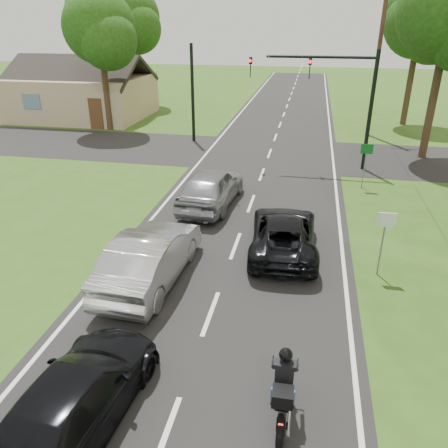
{
  "coord_description": "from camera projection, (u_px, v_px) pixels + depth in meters",
  "views": [
    {
      "loc": [
        2.24,
        -9.5,
        7.28
      ],
      "look_at": [
        -0.22,
        3.0,
        1.3
      ],
      "focal_mm": 35.0,
      "sensor_mm": 36.0,
      "label": 1
    }
  ],
  "objects": [
    {
      "name": "motorcycle_rider",
      "position": [
        283.0,
        392.0,
        8.54
      ],
      "size": [
        0.56,
        1.97,
        1.7
      ],
      "rotation": [
        0.0,
        0.0,
        0.02
      ],
      "color": "black",
      "rests_on": "ground"
    },
    {
      "name": "traffic_signal",
      "position": [
        335.0,
        88.0,
        22.01
      ],
      "size": [
        6.38,
        0.44,
        6.0
      ],
      "color": "black",
      "rests_on": "ground"
    },
    {
      "name": "tree_left_near",
      "position": [
        102.0,
        32.0,
        28.77
      ],
      "size": [
        5.12,
        4.96,
        9.22
      ],
      "color": "#332316",
      "rests_on": "ground"
    },
    {
      "name": "silver_sedan",
      "position": [
        151.0,
        257.0,
        13.09
      ],
      "size": [
        1.95,
        5.01,
        1.62
      ],
      "primitive_type": "imported",
      "rotation": [
        0.0,
        0.0,
        3.1
      ],
      "color": "#AEAFB3",
      "rests_on": "road"
    },
    {
      "name": "signal_pole_far",
      "position": [
        193.0,
        94.0,
        27.54
      ],
      "size": [
        0.2,
        0.2,
        6.0
      ],
      "primitive_type": "cylinder",
      "color": "black",
      "rests_on": "ground"
    },
    {
      "name": "silver_suv",
      "position": [
        211.0,
        187.0,
        18.52
      ],
      "size": [
        2.31,
        5.0,
        1.66
      ],
      "primitive_type": "imported",
      "rotation": [
        0.0,
        0.0,
        3.07
      ],
      "color": "#929499",
      "rests_on": "road"
    },
    {
      "name": "house",
      "position": [
        83.0,
        95.0,
        35.28
      ],
      "size": [
        10.2,
        8.0,
        4.84
      ],
      "color": "tan",
      "rests_on": "ground"
    },
    {
      "name": "dark_suv",
      "position": [
        284.0,
        233.0,
        14.9
      ],
      "size": [
        2.46,
        4.85,
        1.32
      ],
      "primitive_type": "imported",
      "rotation": [
        0.0,
        0.0,
        3.2
      ],
      "color": "black",
      "rests_on": "road"
    },
    {
      "name": "utility_pole_far",
      "position": [
        378.0,
        57.0,
        28.21
      ],
      "size": [
        1.6,
        0.28,
        10.0
      ],
      "color": "#533225",
      "rests_on": "ground"
    },
    {
      "name": "ground",
      "position": [
        211.0,
        313.0,
        11.92
      ],
      "size": [
        140.0,
        140.0,
        0.0
      ],
      "primitive_type": "plane",
      "color": "#314F16",
      "rests_on": "ground"
    },
    {
      "name": "cross_road",
      "position": [
        269.0,
        153.0,
        26.13
      ],
      "size": [
        60.0,
        7.0,
        0.01
      ],
      "primitive_type": "cube",
      "color": "black",
      "rests_on": "ground"
    },
    {
      "name": "dark_car_behind",
      "position": [
        77.0,
        397.0,
        8.42
      ],
      "size": [
        2.21,
        4.7,
        1.33
      ],
      "primitive_type": "imported",
      "rotation": [
        0.0,
        0.0,
        3.06
      ],
      "color": "black",
      "rests_on": "road"
    },
    {
      "name": "sign_green",
      "position": [
        366.0,
        155.0,
        20.14
      ],
      "size": [
        0.55,
        0.07,
        2.12
      ],
      "color": "slate",
      "rests_on": "ground"
    },
    {
      "name": "sign_white",
      "position": [
        385.0,
        229.0,
        13.07
      ],
      "size": [
        0.55,
        0.07,
        2.12
      ],
      "color": "slate",
      "rests_on": "ground"
    },
    {
      "name": "tree_row_e",
      "position": [
        424.0,
        27.0,
        30.25
      ],
      "size": [
        5.28,
        5.12,
        9.61
      ],
      "color": "#332316",
      "rests_on": "ground"
    },
    {
      "name": "road",
      "position": [
        257.0,
        188.0,
        20.8
      ],
      "size": [
        8.0,
        100.0,
        0.01
      ],
      "primitive_type": "cube",
      "color": "black",
      "rests_on": "ground"
    },
    {
      "name": "tree_left_far",
      "position": [
        131.0,
        21.0,
        37.71
      ],
      "size": [
        5.76,
        5.58,
        10.14
      ],
      "color": "#332316",
      "rests_on": "ground"
    }
  ]
}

